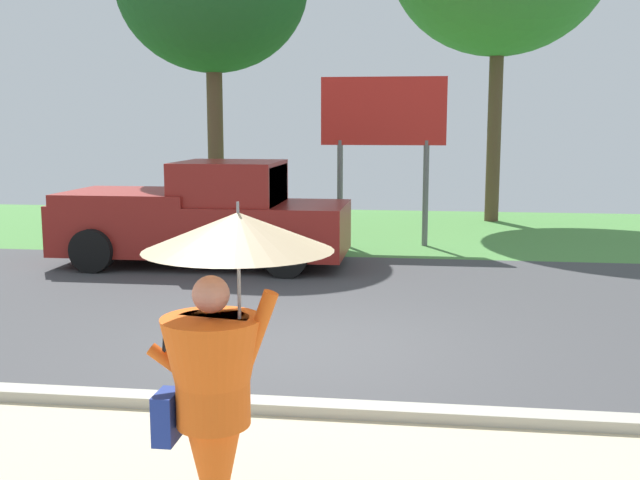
# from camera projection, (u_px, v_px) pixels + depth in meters

# --- Properties ---
(ground_plane) EXTENTS (40.00, 22.00, 0.20)m
(ground_plane) POSITION_uv_depth(u_px,v_px,m) (332.00, 294.00, 11.73)
(ground_plane) COLOR #424244
(monk_pedestrian) EXTENTS (1.12, 1.10, 2.13)m
(monk_pedestrian) POSITION_uv_depth(u_px,v_px,m) (220.00, 369.00, 4.47)
(monk_pedestrian) COLOR #E55B19
(monk_pedestrian) RESTS_ON ground_plane
(pickup_truck) EXTENTS (5.20, 2.28, 1.88)m
(pickup_truck) POSITION_uv_depth(u_px,v_px,m) (205.00, 217.00, 13.84)
(pickup_truck) COLOR maroon
(pickup_truck) RESTS_ON ground_plane
(roadside_billboard) EXTENTS (2.60, 0.12, 3.50)m
(roadside_billboard) POSITION_uv_depth(u_px,v_px,m) (383.00, 123.00, 15.82)
(roadside_billboard) COLOR slate
(roadside_billboard) RESTS_ON ground_plane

